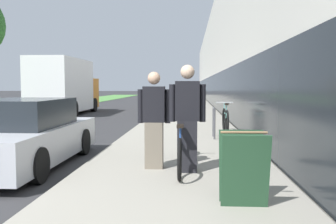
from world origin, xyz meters
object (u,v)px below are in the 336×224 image
tandem_bicycle (181,147)px  person_rider (187,118)px  bike_rack_hoop (214,119)px  person_bystander (154,120)px  cruiser_bike_nearest (225,120)px  moving_truck (65,87)px  sandwich_board_sign (243,168)px  parked_sedan_curbside (22,135)px

tandem_bicycle → person_rider: size_ratio=1.47×
person_rider → bike_rack_hoop: bearing=80.4°
person_bystander → cruiser_bike_nearest: size_ratio=0.99×
tandem_bicycle → person_rider: bearing=-72.2°
tandem_bicycle → person_bystander: person_bystander is taller
person_rider → bike_rack_hoop: size_ratio=2.12×
person_rider → bike_rack_hoop: person_rider is taller
cruiser_bike_nearest → moving_truck: 12.06m
tandem_bicycle → moving_truck: 15.47m
sandwich_board_sign → moving_truck: (-7.62, 15.89, 0.92)m
bike_rack_hoop → cruiser_bike_nearest: bearing=69.3°
tandem_bicycle → cruiser_bike_nearest: (1.23, 4.91, 0.03)m
person_rider → cruiser_bike_nearest: bearing=78.0°
bike_rack_hoop → sandwich_board_sign: size_ratio=0.94×
cruiser_bike_nearest → sandwich_board_sign: 6.96m
moving_truck → person_rider: bearing=-64.0°
person_rider → bike_rack_hoop: 4.21m
tandem_bicycle → moving_truck: size_ratio=0.38×
person_rider → cruiser_bike_nearest: (1.12, 5.25, -0.51)m
person_rider → parked_sedan_curbside: (-3.29, 0.97, -0.44)m
person_rider → parked_sedan_curbside: person_rider is taller
tandem_bicycle → person_bystander: bearing=-168.1°
tandem_bicycle → moving_truck: (-6.81, 13.85, 1.01)m
sandwich_board_sign → cruiser_bike_nearest: bearing=86.5°
cruiser_bike_nearest → parked_sedan_curbside: 6.14m
person_bystander → moving_truck: moving_truck is taller
cruiser_bike_nearest → person_rider: bearing=-102.0°
sandwich_board_sign → bike_rack_hoop: bearing=90.0°
person_bystander → bike_rack_hoop: bearing=71.8°
bike_rack_hoop → sandwich_board_sign: bearing=-90.0°
person_rider → cruiser_bike_nearest: person_rider is taller
tandem_bicycle → person_bystander: (-0.47, -0.10, 0.49)m
sandwich_board_sign → moving_truck: 17.64m
tandem_bicycle → sandwich_board_sign: size_ratio=2.92×
person_bystander → parked_sedan_curbside: 2.83m
person_rider → parked_sedan_curbside: 3.46m
bike_rack_hoop → moving_truck: size_ratio=0.12×
sandwich_board_sign → tandem_bicycle: bearing=111.6°
cruiser_bike_nearest → parked_sedan_curbside: size_ratio=0.39×
cruiser_bike_nearest → parked_sedan_curbside: parked_sedan_curbside is taller
person_bystander → bike_rack_hoop: size_ratio=2.00×
tandem_bicycle → cruiser_bike_nearest: bearing=76.0°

